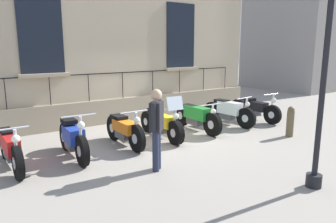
{
  "coord_description": "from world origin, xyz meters",
  "views": [
    {
      "loc": [
        7.4,
        -4.8,
        2.52
      ],
      "look_at": [
        0.4,
        0.0,
        0.8
      ],
      "focal_mm": 34.08,
      "sensor_mm": 36.0,
      "label": 1
    }
  ],
  "objects_px": {
    "motorcycle_red": "(11,149)",
    "motorcycle_blue": "(73,139)",
    "motorcycle_yellow": "(161,124)",
    "motorcycle_green": "(196,116)",
    "bollard": "(290,121)",
    "motorcycle_black": "(255,109)",
    "pedestrian_standing": "(157,125)",
    "motorcycle_orange": "(125,130)",
    "motorcycle_white": "(229,111)",
    "lamppost": "(327,44)"
  },
  "relations": [
    {
      "from": "motorcycle_orange",
      "to": "bollard",
      "type": "distance_m",
      "value": 4.69
    },
    {
      "from": "motorcycle_white",
      "to": "lamppost",
      "type": "height_order",
      "value": "lamppost"
    },
    {
      "from": "motorcycle_blue",
      "to": "bollard",
      "type": "relative_size",
      "value": 2.27
    },
    {
      "from": "motorcycle_blue",
      "to": "motorcycle_orange",
      "type": "distance_m",
      "value": 1.4
    },
    {
      "from": "motorcycle_blue",
      "to": "motorcycle_black",
      "type": "distance_m",
      "value": 6.48
    },
    {
      "from": "bollard",
      "to": "lamppost",
      "type": "bearing_deg",
      "value": -48.01
    },
    {
      "from": "motorcycle_red",
      "to": "motorcycle_yellow",
      "type": "bearing_deg",
      "value": 91.63
    },
    {
      "from": "motorcycle_red",
      "to": "pedestrian_standing",
      "type": "distance_m",
      "value": 3.13
    },
    {
      "from": "motorcycle_red",
      "to": "motorcycle_green",
      "type": "distance_m",
      "value": 5.18
    },
    {
      "from": "bollard",
      "to": "pedestrian_standing",
      "type": "bearing_deg",
      "value": -90.13
    },
    {
      "from": "motorcycle_green",
      "to": "motorcycle_blue",
      "type": "bearing_deg",
      "value": -86.06
    },
    {
      "from": "pedestrian_standing",
      "to": "motorcycle_white",
      "type": "bearing_deg",
      "value": 116.1
    },
    {
      "from": "motorcycle_white",
      "to": "motorcycle_black",
      "type": "xyz_separation_m",
      "value": [
        0.04,
        1.23,
        -0.04
      ]
    },
    {
      "from": "lamppost",
      "to": "motorcycle_yellow",
      "type": "bearing_deg",
      "value": -172.74
    },
    {
      "from": "motorcycle_blue",
      "to": "motorcycle_white",
      "type": "relative_size",
      "value": 0.96
    },
    {
      "from": "motorcycle_green",
      "to": "bollard",
      "type": "xyz_separation_m",
      "value": [
        2.0,
        1.8,
        -0.01
      ]
    },
    {
      "from": "motorcycle_red",
      "to": "motorcycle_blue",
      "type": "bearing_deg",
      "value": 85.21
    },
    {
      "from": "motorcycle_red",
      "to": "motorcycle_blue",
      "type": "relative_size",
      "value": 1.09
    },
    {
      "from": "motorcycle_white",
      "to": "motorcycle_black",
      "type": "distance_m",
      "value": 1.23
    },
    {
      "from": "motorcycle_red",
      "to": "motorcycle_black",
      "type": "xyz_separation_m",
      "value": [
        -0.12,
        7.77,
        -0.01
      ]
    },
    {
      "from": "motorcycle_green",
      "to": "bollard",
      "type": "bearing_deg",
      "value": 41.99
    },
    {
      "from": "motorcycle_blue",
      "to": "motorcycle_black",
      "type": "relative_size",
      "value": 0.93
    },
    {
      "from": "motorcycle_orange",
      "to": "motorcycle_green",
      "type": "bearing_deg",
      "value": 92.62
    },
    {
      "from": "motorcycle_blue",
      "to": "motorcycle_red",
      "type": "bearing_deg",
      "value": -94.79
    },
    {
      "from": "bollard",
      "to": "motorcycle_green",
      "type": "bearing_deg",
      "value": -138.01
    },
    {
      "from": "motorcycle_green",
      "to": "lamppost",
      "type": "distance_m",
      "value": 4.87
    },
    {
      "from": "motorcycle_yellow",
      "to": "motorcycle_green",
      "type": "height_order",
      "value": "motorcycle_yellow"
    },
    {
      "from": "motorcycle_orange",
      "to": "motorcycle_white",
      "type": "xyz_separation_m",
      "value": [
        -0.11,
        3.86,
        0.03
      ]
    },
    {
      "from": "motorcycle_red",
      "to": "motorcycle_white",
      "type": "bearing_deg",
      "value": 91.38
    },
    {
      "from": "motorcycle_black",
      "to": "bollard",
      "type": "bearing_deg",
      "value": -21.99
    },
    {
      "from": "motorcycle_green",
      "to": "motorcycle_white",
      "type": "xyz_separation_m",
      "value": [
        0.0,
        1.37,
        0.0
      ]
    },
    {
      "from": "motorcycle_orange",
      "to": "bollard",
      "type": "height_order",
      "value": "motorcycle_orange"
    },
    {
      "from": "motorcycle_yellow",
      "to": "motorcycle_black",
      "type": "bearing_deg",
      "value": 90.11
    },
    {
      "from": "motorcycle_green",
      "to": "motorcycle_white",
      "type": "relative_size",
      "value": 1.06
    },
    {
      "from": "motorcycle_orange",
      "to": "pedestrian_standing",
      "type": "xyz_separation_m",
      "value": [
        1.88,
        -0.21,
        0.54
      ]
    },
    {
      "from": "motorcycle_yellow",
      "to": "lamppost",
      "type": "relative_size",
      "value": 0.45
    },
    {
      "from": "motorcycle_green",
      "to": "lamppost",
      "type": "bearing_deg",
      "value": -10.09
    },
    {
      "from": "bollard",
      "to": "motorcycle_yellow",
      "type": "bearing_deg",
      "value": -122.11
    },
    {
      "from": "motorcycle_red",
      "to": "motorcycle_orange",
      "type": "relative_size",
      "value": 1.1
    },
    {
      "from": "motorcycle_red",
      "to": "motorcycle_green",
      "type": "height_order",
      "value": "motorcycle_red"
    },
    {
      "from": "motorcycle_red",
      "to": "motorcycle_green",
      "type": "xyz_separation_m",
      "value": [
        -0.16,
        5.18,
        0.03
      ]
    },
    {
      "from": "motorcycle_blue",
      "to": "bollard",
      "type": "bearing_deg",
      "value": 72.99
    },
    {
      "from": "motorcycle_white",
      "to": "pedestrian_standing",
      "type": "distance_m",
      "value": 4.56
    },
    {
      "from": "motorcycle_orange",
      "to": "motorcycle_yellow",
      "type": "distance_m",
      "value": 1.17
    },
    {
      "from": "motorcycle_orange",
      "to": "motorcycle_green",
      "type": "relative_size",
      "value": 0.9
    },
    {
      "from": "motorcycle_yellow",
      "to": "pedestrian_standing",
      "type": "height_order",
      "value": "pedestrian_standing"
    },
    {
      "from": "motorcycle_green",
      "to": "pedestrian_standing",
      "type": "distance_m",
      "value": 3.39
    },
    {
      "from": "motorcycle_yellow",
      "to": "bollard",
      "type": "height_order",
      "value": "motorcycle_yellow"
    },
    {
      "from": "motorcycle_red",
      "to": "motorcycle_yellow",
      "type": "height_order",
      "value": "motorcycle_yellow"
    },
    {
      "from": "motorcycle_white",
      "to": "pedestrian_standing",
      "type": "relative_size",
      "value": 1.22
    }
  ]
}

